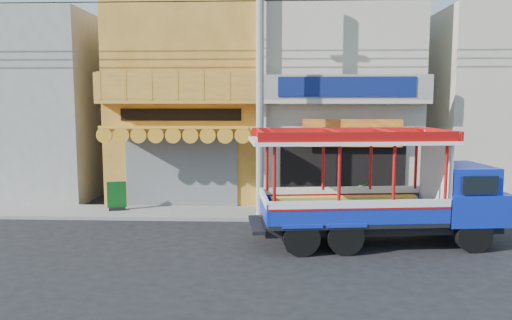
% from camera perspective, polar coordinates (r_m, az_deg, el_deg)
% --- Properties ---
extents(ground, '(90.00, 90.00, 0.00)m').
position_cam_1_polar(ground, '(14.03, 4.12, -10.03)').
color(ground, black).
rests_on(ground, ground).
extents(sidewalk, '(30.00, 2.00, 0.12)m').
position_cam_1_polar(sidewalk, '(17.88, 3.74, -6.15)').
color(sidewalk, slate).
rests_on(sidewalk, ground).
extents(shophouse_left, '(6.00, 7.50, 8.24)m').
position_cam_1_polar(shophouse_left, '(21.69, -7.12, 6.84)').
color(shophouse_left, '#A56F24').
rests_on(shophouse_left, ground).
extents(shophouse_right, '(6.00, 6.75, 8.24)m').
position_cam_1_polar(shophouse_right, '(21.53, 8.95, 6.81)').
color(shophouse_right, '#BBAD99').
rests_on(shophouse_right, ground).
extents(party_pilaster, '(0.35, 0.30, 8.00)m').
position_cam_1_polar(party_pilaster, '(18.29, 0.62, 6.59)').
color(party_pilaster, '#BBAD99').
rests_on(party_pilaster, ground).
extents(filler_building_left, '(6.00, 6.00, 7.60)m').
position_cam_1_polar(filler_building_left, '(23.90, -23.97, 5.56)').
color(filler_building_left, gray).
rests_on(filler_building_left, ground).
extents(filler_building_right, '(6.00, 6.00, 7.60)m').
position_cam_1_polar(filler_building_right, '(23.41, 26.29, 5.44)').
color(filler_building_right, '#BBAD99').
rests_on(filler_building_right, ground).
extents(utility_pole, '(28.00, 0.26, 9.00)m').
position_cam_1_polar(utility_pole, '(16.76, 0.97, 10.12)').
color(utility_pole, gray).
rests_on(utility_pole, ground).
extents(songthaew_truck, '(7.21, 3.04, 3.26)m').
position_cam_1_polar(songthaew_truck, '(14.59, 15.63, -3.25)').
color(songthaew_truck, black).
rests_on(songthaew_truck, ground).
extents(green_sign, '(0.68, 0.44, 1.04)m').
position_cam_1_polar(green_sign, '(18.78, -15.61, -4.22)').
color(green_sign, black).
rests_on(green_sign, sidewalk).
extents(potted_plant_a, '(1.07, 1.11, 0.94)m').
position_cam_1_polar(potted_plant_a, '(17.89, 11.44, -4.52)').
color(potted_plant_a, '#1D621C').
rests_on(potted_plant_a, sidewalk).
extents(potted_plant_c, '(0.79, 0.79, 1.01)m').
position_cam_1_polar(potted_plant_c, '(18.37, 11.96, -4.14)').
color(potted_plant_c, '#1D621C').
rests_on(potted_plant_c, sidewalk).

